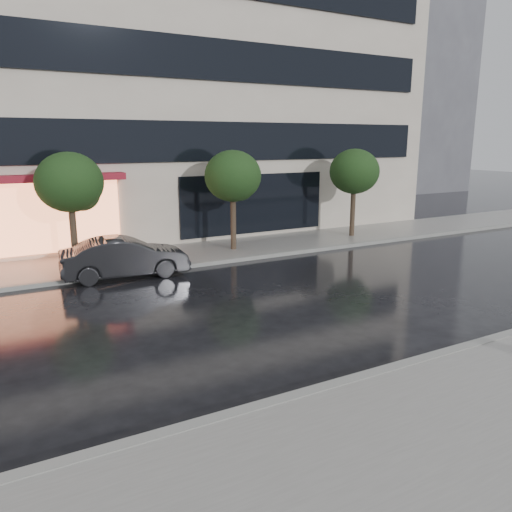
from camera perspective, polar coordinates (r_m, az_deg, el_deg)
ground at (r=10.28m, az=7.51°, el=-12.06°), size 120.00×120.00×0.00m
sidewalk_near at (r=8.21m, az=21.89°, el=-19.46°), size 60.00×4.50×0.12m
sidewalk_far at (r=19.04m, az=-11.03°, el=-0.16°), size 60.00×3.50×0.12m
curb_near at (r=9.55m, az=11.18°, el=-13.80°), size 60.00×0.25×0.14m
curb_far at (r=17.43m, az=-9.24°, el=-1.28°), size 60.00×0.25×0.14m
office_building at (r=26.43m, az=-17.60°, el=22.68°), size 30.00×12.76×18.00m
bg_building_right at (r=47.62m, az=13.39°, el=17.17°), size 12.00×12.00×16.00m
tree_mid_west at (r=17.72m, az=-20.35°, el=7.68°), size 2.20×2.20×3.99m
tree_mid_east at (r=19.55m, az=-2.54°, el=8.91°), size 2.20×2.20×3.99m
tree_far_east at (r=22.85m, az=11.24°, el=9.28°), size 2.20×2.20×3.99m
parked_car at (r=16.62m, az=-14.74°, el=-0.16°), size 4.12×1.76×1.32m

